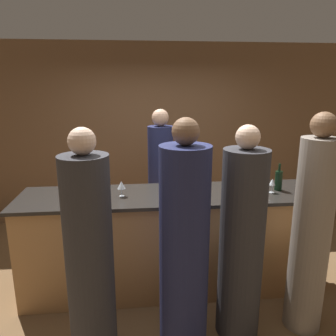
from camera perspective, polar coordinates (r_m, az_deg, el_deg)
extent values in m
plane|color=brown|center=(3.88, 0.34, -19.68)|extent=(14.00, 14.00, 0.00)
cube|color=brown|center=(5.24, -1.96, 5.86)|extent=(8.00, 0.06, 2.80)
cube|color=#B27F4C|center=(3.62, 0.35, -12.84)|extent=(3.04, 0.70, 1.04)
cube|color=black|center=(3.41, 0.37, -4.78)|extent=(3.10, 0.76, 0.04)
cylinder|color=#1E234C|center=(4.30, -1.28, -3.81)|extent=(0.33, 0.33, 1.67)
sphere|color=tan|center=(4.10, -1.35, 8.77)|extent=(0.21, 0.21, 0.21)
cylinder|color=#1E234C|center=(2.71, 2.82, -14.46)|extent=(0.40, 0.40, 1.74)
sphere|color=brown|center=(2.40, 3.10, 6.38)|extent=(0.21, 0.21, 0.21)
cylinder|color=#2D2D33|center=(2.71, -13.46, -15.49)|extent=(0.37, 0.37, 1.69)
sphere|color=beige|center=(2.39, -14.77, 4.55)|extent=(0.20, 0.20, 0.20)
cylinder|color=gray|center=(3.17, 23.57, -11.08)|extent=(0.33, 0.33, 1.76)
sphere|color=brown|center=(2.91, 25.51, 6.80)|extent=(0.21, 0.21, 0.21)
cylinder|color=#2D2D33|center=(2.94, 12.64, -13.07)|extent=(0.38, 0.38, 1.68)
sphere|color=beige|center=(2.65, 13.75, 5.27)|extent=(0.20, 0.20, 0.20)
cylinder|color=black|center=(3.68, 18.69, -2.10)|extent=(0.08, 0.08, 0.21)
cylinder|color=black|center=(3.65, 18.87, 0.08)|extent=(0.03, 0.03, 0.08)
cylinder|color=silver|center=(3.60, 17.57, -4.08)|extent=(0.05, 0.05, 0.00)
cylinder|color=silver|center=(3.58, 17.62, -3.44)|extent=(0.01, 0.01, 0.08)
cone|color=silver|center=(3.56, 17.71, -2.32)|extent=(0.06, 0.06, 0.07)
cylinder|color=silver|center=(3.41, 14.21, -4.86)|extent=(0.05, 0.05, 0.00)
cylinder|color=silver|center=(3.40, 14.25, -4.19)|extent=(0.01, 0.01, 0.08)
cone|color=silver|center=(3.38, 14.32, -3.10)|extent=(0.06, 0.06, 0.06)
cylinder|color=silver|center=(3.35, -8.04, -4.87)|extent=(0.05, 0.05, 0.00)
cylinder|color=silver|center=(3.34, -8.07, -4.20)|extent=(0.01, 0.01, 0.08)
cone|color=silver|center=(3.32, -8.12, -2.93)|extent=(0.08, 0.08, 0.08)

